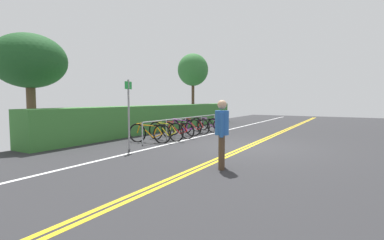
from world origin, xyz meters
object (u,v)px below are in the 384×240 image
(bicycle_5, at_px, (205,125))
(sign_post_near, at_px, (129,108))
(bicycle_3, at_px, (182,127))
(tree_mid, at_px, (193,70))
(pedestrian, at_px, (222,130))
(tree_near_left, at_px, (30,62))
(bicycle_0, at_px, (150,133))
(bicycle_2, at_px, (178,130))
(bike_rack, at_px, (186,122))
(bicycle_6, at_px, (211,124))
(bicycle_1, at_px, (166,131))
(bicycle_4, at_px, (195,126))

(bicycle_5, distance_m, sign_post_near, 5.70)
(bicycle_3, height_order, tree_mid, tree_mid)
(pedestrian, xyz_separation_m, tree_near_left, (0.08, 7.65, 2.06))
(bicycle_0, xyz_separation_m, tree_mid, (9.39, 3.53, 3.33))
(bicycle_2, relative_size, pedestrian, 1.04)
(bike_rack, distance_m, sign_post_near, 4.00)
(sign_post_near, bearing_deg, pedestrian, -103.15)
(bicycle_2, relative_size, bicycle_6, 1.00)
(bicycle_5, height_order, bicycle_6, bicycle_5)
(bicycle_3, relative_size, tree_near_left, 0.42)
(bicycle_5, bearing_deg, bicycle_1, -179.87)
(sign_post_near, bearing_deg, bicycle_2, 2.80)
(bike_rack, height_order, pedestrian, pedestrian)
(bicycle_2, xyz_separation_m, bicycle_3, (0.78, 0.24, 0.04))
(bicycle_0, relative_size, tree_near_left, 0.43)
(bicycle_0, distance_m, bicycle_6, 4.84)
(bicycle_1, height_order, bicycle_3, bicycle_3)
(sign_post_near, bearing_deg, tree_mid, 19.57)
(bicycle_2, bearing_deg, bicycle_5, 0.45)
(bicycle_1, height_order, tree_mid, tree_mid)
(sign_post_near, xyz_separation_m, tree_near_left, (-0.77, 4.03, 1.62))
(bike_rack, xyz_separation_m, bicycle_5, (1.69, -0.09, -0.26))
(bicycle_0, relative_size, bicycle_1, 0.97)
(bicycle_0, xyz_separation_m, bicycle_6, (4.84, -0.15, -0.03))
(bike_rack, xyz_separation_m, tree_mid, (6.94, 3.60, 3.08))
(bicycle_1, distance_m, pedestrian, 4.92)
(bicycle_6, relative_size, tree_near_left, 0.42)
(bicycle_0, bearing_deg, bicycle_5, -2.28)
(bicycle_2, distance_m, tree_mid, 9.24)
(pedestrian, bearing_deg, tree_near_left, 89.40)
(bicycle_6, height_order, sign_post_near, sign_post_near)
(bicycle_0, distance_m, sign_post_near, 1.81)
(tree_near_left, bearing_deg, bicycle_2, -45.13)
(bicycle_5, bearing_deg, bicycle_3, 172.88)
(bicycle_4, bearing_deg, sign_post_near, -176.48)
(bicycle_1, height_order, bicycle_5, bicycle_1)
(bike_rack, relative_size, bicycle_6, 3.61)
(bicycle_2, bearing_deg, bicycle_0, 173.50)
(bike_rack, distance_m, tree_mid, 8.40)
(bicycle_3, bearing_deg, tree_near_left, 141.86)
(bicycle_6, bearing_deg, tree_near_left, 151.48)
(sign_post_near, height_order, tree_mid, tree_mid)
(bicycle_3, bearing_deg, bicycle_5, -7.12)
(tree_mid, bearing_deg, sign_post_near, -160.43)
(bicycle_3, distance_m, sign_post_near, 4.01)
(bike_rack, bearing_deg, bicycle_4, 2.25)
(bicycle_0, bearing_deg, bicycle_4, -0.69)
(bicycle_3, bearing_deg, sign_post_near, -174.26)
(bicycle_0, xyz_separation_m, sign_post_near, (-1.47, -0.34, 0.99))
(bicycle_4, bearing_deg, pedestrian, -145.29)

